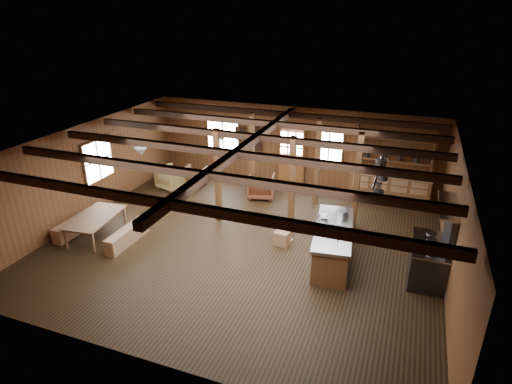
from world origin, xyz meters
TOP-DOWN VIEW (x-y plane):
  - room at (0.00, 0.00)m, footprint 10.04×9.04m
  - ceiling_joists at (0.00, 0.18)m, footprint 9.80×8.82m
  - timber_posts at (0.52, 2.08)m, footprint 3.95×2.35m
  - back_door at (0.00, 4.45)m, footprint 1.02×0.08m
  - window_back_left at (-2.60, 4.46)m, footprint 1.32×0.06m
  - window_back_right at (1.30, 4.46)m, footprint 1.02×0.06m
  - window_left at (-4.96, 0.50)m, footprint 0.14×1.24m
  - notice_boards at (-1.50, 4.46)m, footprint 1.08×0.03m
  - back_counter at (3.40, 4.20)m, footprint 2.55×0.60m
  - pendant_lamps at (-2.25, 1.00)m, footprint 1.86×2.36m
  - pot_rack at (3.26, 0.29)m, footprint 0.41×3.00m
  - kitchen_island at (2.38, -0.06)m, footprint 1.19×2.59m
  - step_stool at (0.98, 0.27)m, footprint 0.48×0.37m
  - commercial_range at (4.65, -0.01)m, footprint 0.80×1.56m
  - dining_table at (-3.90, -1.08)m, footprint 1.18×1.86m
  - bench_wall at (-4.65, -1.08)m, footprint 0.30×1.58m
  - bench_aisle at (-2.94, -1.08)m, footprint 0.30×1.58m
  - armchair_a at (-3.17, 3.16)m, footprint 0.74×0.77m
  - armchair_b at (-0.60, 3.04)m, footprint 1.02×1.04m
  - armchair_c at (-3.79, 2.68)m, footprint 1.05×1.06m
  - counter_pot at (2.47, 0.62)m, footprint 0.28×0.28m
  - bowl at (2.03, 0.33)m, footprint 0.37×0.37m

SIDE VIEW (x-z plane):
  - step_stool at x=0.98m, z-range 0.00..0.38m
  - bench_wall at x=-4.65m, z-range 0.00..0.43m
  - bench_aisle at x=-2.94m, z-range 0.00..0.44m
  - dining_table at x=-3.90m, z-range 0.00..0.62m
  - armchair_a at x=-3.17m, z-range 0.00..0.70m
  - armchair_b at x=-0.60m, z-range 0.00..0.79m
  - armchair_c at x=-3.79m, z-range 0.00..0.79m
  - kitchen_island at x=2.38m, z-range -0.12..1.08m
  - back_counter at x=3.40m, z-range -0.62..1.83m
  - commercial_range at x=4.65m, z-range -0.34..1.59m
  - back_door at x=0.00m, z-range -0.19..1.96m
  - bowl at x=2.03m, z-range 0.94..1.01m
  - counter_pot at x=2.47m, z-range 0.94..1.11m
  - room at x=0.00m, z-range -0.02..2.82m
  - timber_posts at x=0.52m, z-range 0.00..2.80m
  - window_back_left at x=-2.60m, z-range 0.94..2.26m
  - window_back_right at x=1.30m, z-range 0.94..2.26m
  - window_left at x=-4.96m, z-range 0.94..2.26m
  - notice_boards at x=-1.50m, z-range 1.19..2.09m
  - pendant_lamps at x=-2.25m, z-range 1.92..2.58m
  - pot_rack at x=3.26m, z-range 2.06..2.50m
  - ceiling_joists at x=0.00m, z-range 2.59..2.77m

